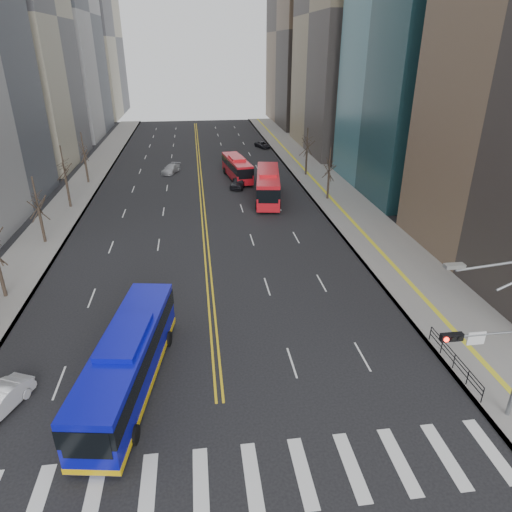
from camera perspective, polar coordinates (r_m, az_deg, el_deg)
ground at (r=23.27m, az=-3.68°, el=-26.25°), size 220.00×220.00×0.00m
sidewalk_right at (r=64.85m, az=8.97°, el=8.46°), size 7.00×130.00×0.15m
sidewalk_left at (r=64.26m, az=-21.79°, el=6.82°), size 5.00×130.00×0.15m
crosswalk at (r=23.26m, az=-3.68°, el=-26.25°), size 26.70×4.00×0.01m
centerline at (r=71.92m, az=-7.04°, el=10.15°), size 0.55×100.00×0.01m
office_towers at (r=83.31m, az=-8.14°, el=28.70°), size 83.00×134.00×58.00m
signal_mast at (r=25.65m, az=28.43°, el=-9.61°), size 5.37×0.37×9.39m
pedestrian_railing at (r=30.75m, az=23.56°, el=-11.70°), size 0.06×6.06×1.02m
street_trees at (r=51.32m, az=-14.93°, el=9.13°), size 35.20×47.20×7.60m
blue_bus at (r=27.39m, az=-15.70°, el=-12.37°), size 4.77×13.00×3.69m
red_bus_near at (r=58.49m, az=1.51°, el=9.02°), size 4.55×12.28×3.78m
red_bus_far at (r=68.26m, az=-2.40°, el=11.10°), size 3.79×10.53×3.29m
car_dark_mid at (r=64.20m, az=-2.09°, el=9.23°), size 3.30×4.87×1.54m
car_silver at (r=72.99m, az=-10.59°, el=10.65°), size 3.29×4.77×1.28m
car_dark_far at (r=90.53m, az=0.84°, el=13.73°), size 3.07×4.40×1.12m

